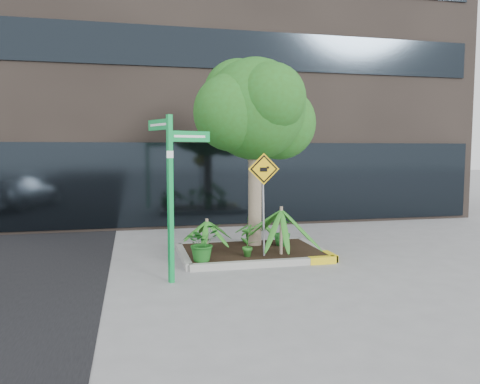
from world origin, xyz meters
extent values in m
plane|color=gray|center=(0.00, 0.00, 0.00)|extent=(80.00, 80.00, 0.00)
cube|color=#2D2621|center=(0.50, 8.50, 7.50)|extent=(18.00, 8.00, 15.00)
cube|color=#9E9E99|center=(0.20, 1.40, 0.07)|extent=(3.20, 0.15, 0.15)
cube|color=#9E9E99|center=(0.20, -0.80, 0.07)|extent=(3.20, 0.15, 0.15)
cube|color=#9E9E99|center=(-1.40, 0.30, 0.07)|extent=(0.15, 2.20, 0.15)
cube|color=#9E9E99|center=(1.80, 0.30, 0.07)|extent=(0.15, 2.20, 0.15)
cube|color=yellow|center=(1.50, -0.80, 0.07)|extent=(0.60, 0.17, 0.15)
cube|color=black|center=(0.20, 0.30, 0.12)|extent=(3.05, 2.05, 0.06)
cylinder|color=gray|center=(0.41, 0.82, 1.52)|extent=(0.32, 0.32, 3.04)
cylinder|color=gray|center=(0.51, 0.82, 2.63)|extent=(0.58, 0.16, 0.99)
sphere|color=#275D1A|center=(0.41, 0.82, 3.45)|extent=(2.43, 2.43, 2.43)
sphere|color=#275D1A|center=(1.12, 1.13, 3.14)|extent=(1.82, 1.82, 1.82)
sphere|color=#275D1A|center=(-0.20, 0.62, 3.34)|extent=(1.82, 1.82, 1.82)
sphere|color=#275D1A|center=(0.61, 0.22, 3.65)|extent=(1.62, 1.62, 1.62)
sphere|color=#275D1A|center=(0.11, 1.33, 3.85)|extent=(1.72, 1.72, 1.72)
cylinder|color=gray|center=(0.71, -0.33, 0.69)|extent=(0.07, 0.07, 1.07)
cylinder|color=gray|center=(-0.87, 0.24, 0.54)|extent=(0.07, 0.07, 0.77)
cylinder|color=gray|center=(0.53, 1.04, 0.46)|extent=(0.07, 0.07, 0.62)
imported|color=#195A1A|center=(-1.10, -0.55, 0.54)|extent=(0.98, 0.98, 0.78)
imported|color=#1E6723|center=(1.03, 0.58, 0.51)|extent=(0.57, 0.57, 0.72)
imported|color=#296F22|center=(-0.07, -0.37, 0.51)|extent=(0.51, 0.51, 0.72)
imported|color=#235A1A|center=(0.42, 1.08, 0.52)|extent=(0.57, 0.57, 0.74)
cube|color=#0E9D43|center=(-1.82, -1.50, 1.56)|extent=(0.12, 0.12, 3.11)
cube|color=#0E9D43|center=(-1.43, -1.34, 2.73)|extent=(0.81, 0.36, 0.20)
cube|color=#0E9D43|center=(-1.99, -1.11, 2.95)|extent=(0.36, 0.81, 0.20)
cube|color=white|center=(-1.43, -1.35, 2.73)|extent=(0.62, 0.26, 0.04)
cube|color=white|center=(-2.00, -1.11, 2.95)|extent=(0.26, 0.62, 0.04)
cube|color=white|center=(-1.82, -1.55, 2.39)|extent=(0.12, 0.06, 0.13)
cylinder|color=slate|center=(0.30, -0.30, 1.19)|extent=(0.06, 0.24, 2.07)
cube|color=yellow|center=(0.30, -0.33, 2.06)|extent=(0.69, 0.05, 0.69)
cube|color=black|center=(0.30, -0.34, 2.06)|extent=(0.62, 0.03, 0.62)
cube|color=yellow|center=(0.30, -0.34, 2.06)|extent=(0.52, 0.03, 0.52)
cube|color=black|center=(0.29, -0.35, 2.05)|extent=(0.16, 0.01, 0.09)
camera|label=1|loc=(-2.51, -10.13, 2.47)|focal=35.00mm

